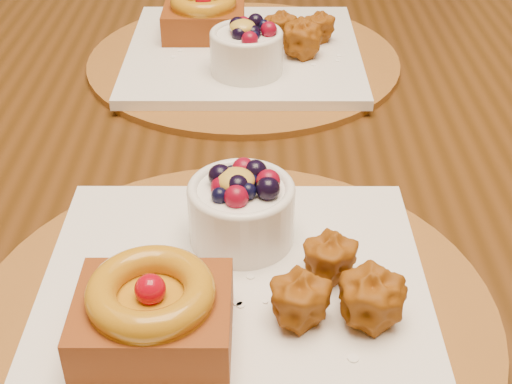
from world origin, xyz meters
TOP-DOWN VIEW (x-y plane):
  - dining_table at (-0.12, -0.03)m, footprint 1.60×0.90m
  - place_setting_near at (-0.12, -0.24)m, footprint 0.38×0.38m
  - place_setting_far at (-0.12, 0.19)m, footprint 0.38×0.38m
  - chair_far at (0.13, 0.73)m, footprint 0.47×0.47m

SIDE VIEW (x-z plane):
  - chair_far at x=0.13m, z-range 0.05..0.97m
  - dining_table at x=-0.12m, z-range 0.30..1.06m
  - place_setting_far at x=-0.12m, z-range 0.74..0.82m
  - place_setting_near at x=-0.12m, z-range 0.74..0.82m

